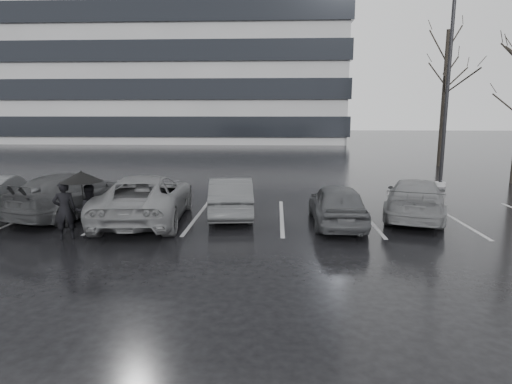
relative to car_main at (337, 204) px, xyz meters
The scene contains 13 objects.
ground 2.81m from the car_main, 145.90° to the right, with size 160.00×160.00×0.00m, color black.
office_building 54.18m from the car_main, 117.58° to the left, with size 61.00×26.00×29.00m.
car_main is the anchor object (origin of this frame).
car_west_a 3.53m from the car_main, 162.13° to the left, with size 1.37×3.92×1.29m, color #2A2A2C.
car_west_b 5.98m from the car_main, behind, with size 2.43×5.27×1.46m, color #505053.
car_west_c 8.61m from the car_main, behind, with size 2.00×4.92×1.43m, color black.
car_east 2.85m from the car_main, 20.69° to the left, with size 1.80×4.44×1.29m, color #505053.
pedestrian_left 7.78m from the car_main, 166.54° to the right, with size 0.58×0.38×1.59m, color black.
pedestrian_right 7.17m from the car_main, 167.02° to the right, with size 0.71×0.55×1.46m, color black.
umbrella 7.36m from the car_main, 166.07° to the right, with size 1.10×1.10×1.87m.
lamp_post 10.09m from the car_main, 51.63° to the left, with size 0.51×0.51×9.29m.
stall_stripes 3.28m from the car_main, 162.52° to the left, with size 19.72×5.00×0.00m.
tree_north 18.12m from the car_main, 60.55° to the left, with size 0.26×0.26×8.50m, color black.
Camera 1 is at (0.40, -11.29, 3.35)m, focal length 30.00 mm.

